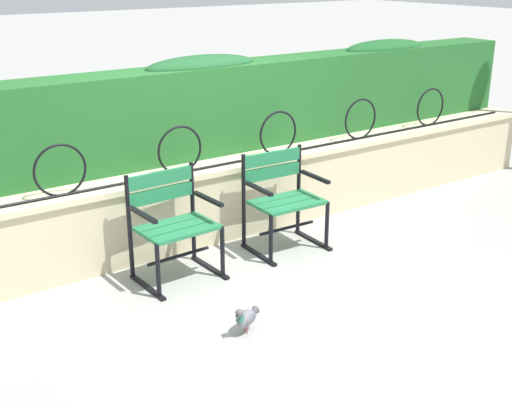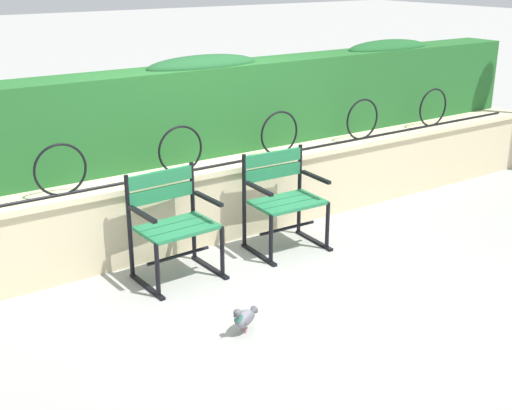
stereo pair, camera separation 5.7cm
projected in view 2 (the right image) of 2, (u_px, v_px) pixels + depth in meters
ground_plane at (264, 272)px, 5.53m from camera, size 60.00×60.00×0.00m
stone_wall at (210, 202)px, 6.08m from camera, size 8.45×0.41×0.70m
iron_arch_fence at (186, 152)px, 5.70m from camera, size 7.89×0.02×0.42m
hedge_row at (188, 109)px, 6.14m from camera, size 8.29×0.46×0.91m
park_chair_left at (172, 222)px, 5.31m from camera, size 0.65×0.55×0.87m
park_chair_right at (283, 197)px, 5.87m from camera, size 0.65×0.54×0.86m
pigeon_far_side at (244, 318)px, 4.59m from camera, size 0.27×0.19×0.22m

